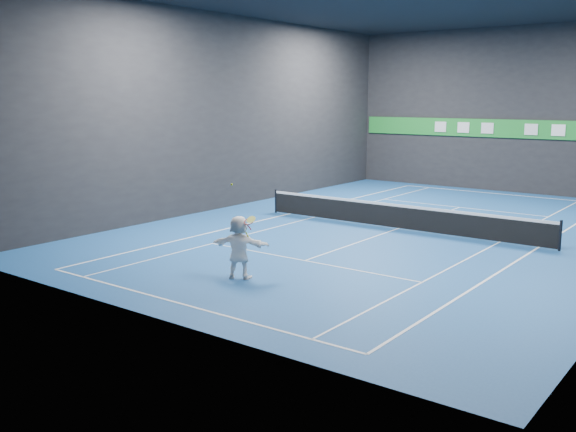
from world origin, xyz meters
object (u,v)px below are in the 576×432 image
Objects in this scene: player at (239,247)px; tennis_ball at (232,184)px; tennis_net at (398,216)px; tennis_racket at (249,223)px.

tennis_ball is at bearing -31.28° from player.
tennis_ball is (-0.29, 0.05, 1.80)m from player.
tennis_net is 17.69× the size of tennis_racket.
tennis_net is 9.23m from tennis_racket.
tennis_racket reaches higher than tennis_net.
tennis_ball is at bearing -93.94° from tennis_net.
player is 30.14× the size of tennis_ball.
tennis_racket is (0.64, -0.00, -1.06)m from tennis_ball.
tennis_ball reaches higher than tennis_net.
tennis_racket reaches higher than player.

